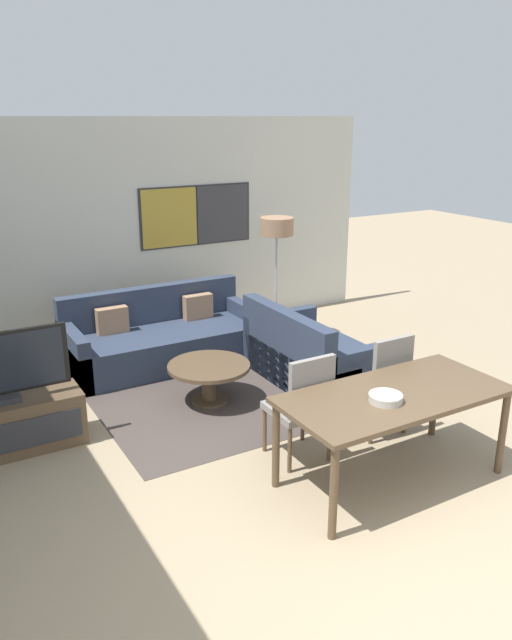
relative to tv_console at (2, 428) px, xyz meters
name	(u,v)px	position (x,y,z in m)	size (l,w,h in m)	color
ground_plane	(429,570)	(2.13, -2.94, -0.24)	(24.00, 24.00, 0.00)	#9E896B
wall_back	(140,231)	(2.16, 2.31, 1.17)	(6.72, 0.09, 2.80)	silver
area_rug	(210,401)	(2.00, 0.03, -0.24)	(2.21, 2.15, 0.01)	#473D38
tv_console	(2,428)	(0.00, 0.00, 0.00)	(1.37, 0.44, 0.48)	brown
sofa_main	(162,339)	(2.00, 1.32, 0.04)	(2.25, 0.95, 0.86)	#2D384C
sofa_side	(309,358)	(3.18, -0.05, 0.04)	(0.95, 1.59, 0.86)	#2D384C
coffee_table	(209,374)	(2.00, 0.03, 0.07)	(0.84, 0.84, 0.41)	brown
dining_table	(394,401)	(2.63, -1.99, 0.45)	(1.82, 0.86, 0.76)	brown
dining_chair_left	(303,402)	(2.18, -1.39, 0.30)	(0.46, 0.46, 0.97)	gray
dining_chair_centre	(382,379)	(3.07, -1.36, 0.30)	(0.46, 0.46, 0.97)	gray
fruit_bowl	(386,397)	(2.45, -2.08, 0.56)	(0.26, 0.26, 0.06)	#B7B2A8
floor_lamp	(277,234)	(3.57, 1.26, 1.17)	(0.41, 0.41, 1.61)	#2D2D33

